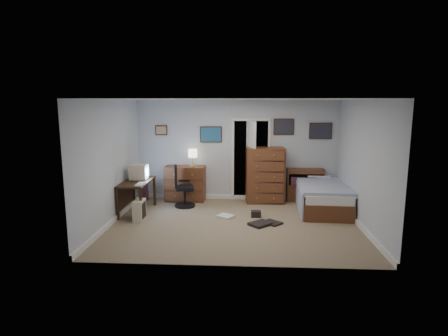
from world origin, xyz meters
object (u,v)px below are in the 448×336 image
at_px(computer_desk, 133,188).
at_px(low_dresser, 185,183).
at_px(office_chair, 182,191).
at_px(tall_dresser, 265,175).
at_px(bed, 322,196).

height_order(computer_desk, low_dresser, low_dresser).
bearing_deg(low_dresser, office_chair, -86.21).
xyz_separation_m(office_chair, low_dresser, (-0.02, 0.59, 0.05)).
bearing_deg(tall_dresser, computer_desk, -164.15).
xyz_separation_m(computer_desk, bed, (4.27, 0.48, -0.23)).
height_order(tall_dresser, bed, tall_dresser).
relative_size(computer_desk, office_chair, 1.25).
distance_m(computer_desk, tall_dresser, 3.17).
height_order(low_dresser, tall_dresser, tall_dresser).
bearing_deg(bed, low_dresser, 172.28).
bearing_deg(tall_dresser, bed, -27.95).
bearing_deg(bed, computer_desk, -170.85).
distance_m(computer_desk, low_dresser, 1.48).
distance_m(low_dresser, tall_dresser, 2.00).
bearing_deg(bed, tall_dresser, 158.45).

